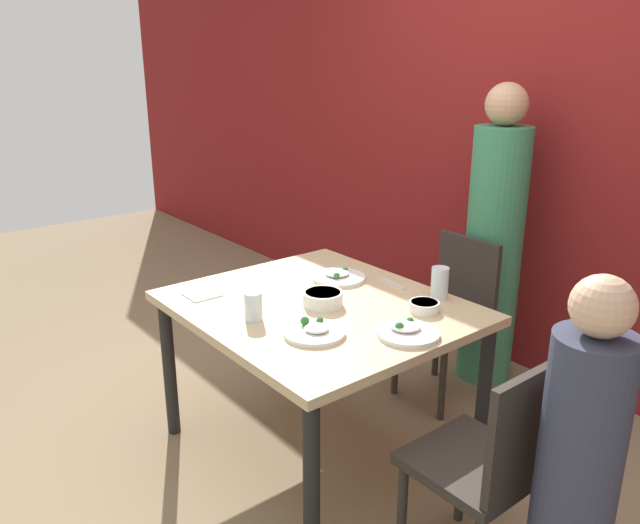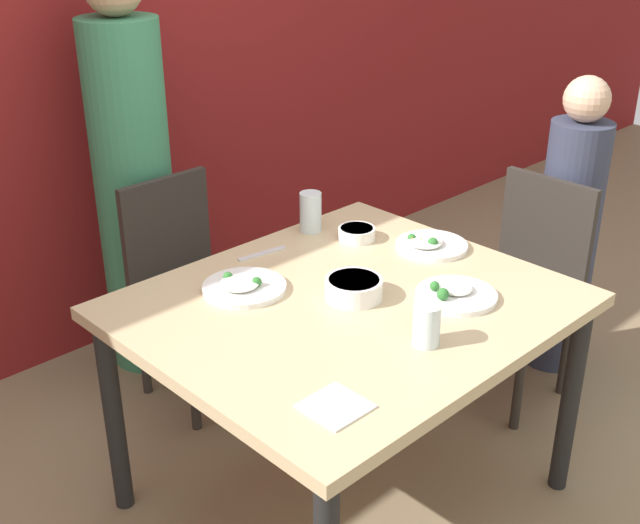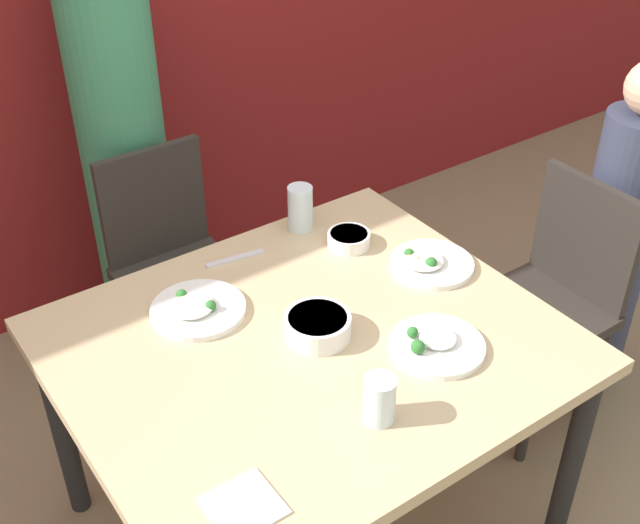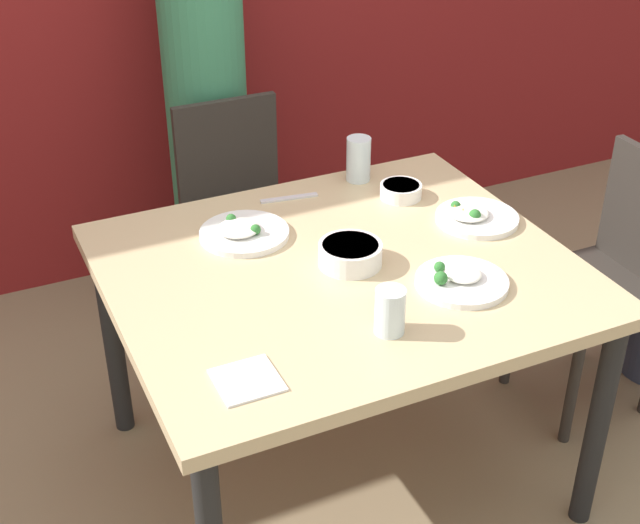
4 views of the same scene
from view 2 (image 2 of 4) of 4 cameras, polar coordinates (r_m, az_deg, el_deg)
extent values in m
plane|color=#847051|center=(2.80, 1.74, -16.13)|extent=(10.00, 10.00, 0.00)
cube|color=maroon|center=(3.34, -17.28, 15.65)|extent=(10.00, 0.06, 2.70)
cube|color=tan|center=(2.38, 1.96, -3.16)|extent=(1.22, 1.06, 0.04)
cylinder|color=black|center=(2.74, 17.37, -9.34)|extent=(0.06, 0.06, 0.70)
cylinder|color=black|center=(2.62, -14.45, -10.61)|extent=(0.06, 0.06, 0.70)
cylinder|color=black|center=(3.20, 2.67, -2.74)|extent=(0.06, 0.06, 0.70)
cube|color=#2D2823|center=(3.07, -8.59, -2.50)|extent=(0.40, 0.40, 0.04)
cube|color=#2D2823|center=(3.12, -10.87, 2.32)|extent=(0.38, 0.03, 0.41)
cylinder|color=#2D2823|center=(2.99, -8.99, -8.41)|extent=(0.04, 0.04, 0.41)
cylinder|color=#2D2823|center=(3.16, -4.12, -6.16)|extent=(0.04, 0.04, 0.41)
cylinder|color=#2D2823|center=(3.23, -12.44, -5.97)|extent=(0.04, 0.04, 0.41)
cylinder|color=#2D2823|center=(3.38, -7.75, -4.02)|extent=(0.04, 0.04, 0.41)
cube|color=#2D2823|center=(3.13, 13.54, -2.43)|extent=(0.40, 0.40, 0.04)
cube|color=#2D2823|center=(3.18, 15.79, 2.26)|extent=(0.03, 0.38, 0.41)
cylinder|color=#2D2823|center=(3.20, 9.03, -6.01)|extent=(0.04, 0.04, 0.41)
cylinder|color=#2D2823|center=(3.05, 13.99, -8.24)|extent=(0.04, 0.04, 0.41)
cylinder|color=#2D2823|center=(3.43, 12.40, -3.94)|extent=(0.04, 0.04, 0.41)
cylinder|color=#2D2823|center=(3.29, 17.13, -5.88)|extent=(0.04, 0.04, 0.41)
cylinder|color=#387F56|center=(3.26, -12.99, 4.18)|extent=(0.30, 0.30, 1.42)
cylinder|color=#33384C|center=(3.37, 17.05, 0.94)|extent=(0.24, 0.24, 1.04)
sphere|color=#DBAD89|center=(3.18, 18.46, 10.93)|extent=(0.17, 0.17, 0.17)
cylinder|color=white|center=(2.38, 2.34, -1.84)|extent=(0.17, 0.17, 0.06)
cylinder|color=#BC5123|center=(2.37, 2.35, -1.25)|extent=(0.15, 0.15, 0.01)
cylinder|color=white|center=(2.73, 7.94, 1.16)|extent=(0.24, 0.24, 0.02)
ellipsoid|color=white|center=(2.71, 7.47, 1.45)|extent=(0.12, 0.12, 0.02)
sphere|color=#2D702D|center=(2.69, 8.02, 1.38)|extent=(0.04, 0.04, 0.04)
sphere|color=#2D702D|center=(2.72, 6.54, 1.70)|extent=(0.03, 0.03, 0.03)
cone|color=orange|center=(2.70, 7.20, 1.45)|extent=(0.02, 0.02, 0.03)
cone|color=orange|center=(2.71, 6.57, 1.56)|extent=(0.02, 0.02, 0.03)
cylinder|color=white|center=(2.44, -5.40, -1.82)|extent=(0.26, 0.26, 0.02)
ellipsoid|color=white|center=(2.42, -5.73, -1.51)|extent=(0.12, 0.12, 0.02)
sphere|color=#2D702D|center=(2.41, -4.52, -1.41)|extent=(0.03, 0.03, 0.03)
sphere|color=#2D702D|center=(2.45, -6.57, -1.03)|extent=(0.03, 0.03, 0.03)
cylinder|color=white|center=(2.41, 9.66, -2.36)|extent=(0.24, 0.24, 0.02)
ellipsoid|color=white|center=(2.41, 9.68, -1.84)|extent=(0.10, 0.10, 0.02)
sphere|color=#2D702D|center=(2.36, 8.73, -2.27)|extent=(0.04, 0.04, 0.04)
sphere|color=#2D702D|center=(2.41, 8.16, -1.70)|extent=(0.03, 0.03, 0.03)
cylinder|color=white|center=(2.77, 2.63, 2.04)|extent=(0.13, 0.13, 0.04)
cylinder|color=white|center=(2.76, 2.63, 2.39)|extent=(0.11, 0.11, 0.01)
cylinder|color=silver|center=(2.82, -0.68, 3.58)|extent=(0.08, 0.08, 0.14)
cylinder|color=silver|center=(2.15, 7.59, -4.46)|extent=(0.07, 0.07, 0.12)
cube|color=white|center=(1.92, 1.11, -10.22)|extent=(0.14, 0.14, 0.01)
cube|color=silver|center=(2.67, -4.14, 0.61)|extent=(0.18, 0.05, 0.01)
camera|label=1|loc=(3.49, 50.20, 15.24)|focal=35.00mm
camera|label=3|loc=(0.68, 40.93, 38.32)|focal=45.00mm
camera|label=4|loc=(0.73, 83.40, 13.94)|focal=50.00mm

